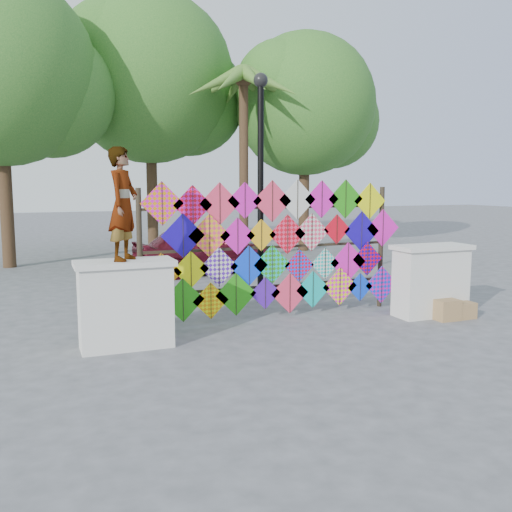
% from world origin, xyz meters
% --- Properties ---
extents(ground, '(80.00, 80.00, 0.00)m').
position_xyz_m(ground, '(0.00, 0.00, 0.00)').
color(ground, gray).
rests_on(ground, ground).
extents(parapet_left, '(1.40, 0.65, 1.28)m').
position_xyz_m(parapet_left, '(-2.70, -0.20, 0.65)').
color(parapet_left, silver).
rests_on(parapet_left, ground).
extents(parapet_right, '(1.40, 0.65, 1.28)m').
position_xyz_m(parapet_right, '(2.70, -0.20, 0.65)').
color(parapet_right, silver).
rests_on(parapet_right, ground).
extents(kite_rack, '(4.96, 0.24, 2.44)m').
position_xyz_m(kite_rack, '(0.09, 0.72, 1.23)').
color(kite_rack, black).
rests_on(kite_rack, ground).
extents(tree_west, '(5.85, 5.20, 8.01)m').
position_xyz_m(tree_west, '(-4.40, 9.03, 5.38)').
color(tree_west, '#4F3822').
rests_on(tree_west, ground).
extents(tree_mid, '(6.30, 5.60, 8.61)m').
position_xyz_m(tree_mid, '(0.11, 11.03, 5.77)').
color(tree_mid, '#4F3822').
rests_on(tree_mid, ground).
extents(tree_east, '(5.40, 4.80, 7.42)m').
position_xyz_m(tree_east, '(5.09, 9.53, 4.99)').
color(tree_east, '#4F3822').
rests_on(tree_east, ground).
extents(palm_tree, '(3.62, 3.62, 5.83)m').
position_xyz_m(palm_tree, '(2.20, 8.00, 4.95)').
color(palm_tree, '#4F3822').
rests_on(palm_tree, ground).
extents(vendor_woman, '(0.64, 0.70, 1.60)m').
position_xyz_m(vendor_woman, '(-2.70, -0.20, 2.08)').
color(vendor_woman, '#99999E').
rests_on(vendor_woman, parapet_left).
extents(sedan, '(3.82, 1.83, 1.26)m').
position_xyz_m(sedan, '(0.30, 5.96, 0.63)').
color(sedan, '#500D1A').
rests_on(sedan, ground).
extents(lamppost, '(0.28, 0.28, 4.46)m').
position_xyz_m(lamppost, '(0.30, 2.00, 2.69)').
color(lamppost, black).
rests_on(lamppost, ground).
extents(cardboard_box_near, '(0.41, 0.36, 0.36)m').
position_xyz_m(cardboard_box_near, '(2.75, -0.57, 0.18)').
color(cardboard_box_near, '#967748').
rests_on(cardboard_box_near, ground).
extents(cardboard_box_far, '(0.34, 0.31, 0.29)m').
position_xyz_m(cardboard_box_far, '(3.13, -0.58, 0.14)').
color(cardboard_box_far, '#967748').
rests_on(cardboard_box_far, ground).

